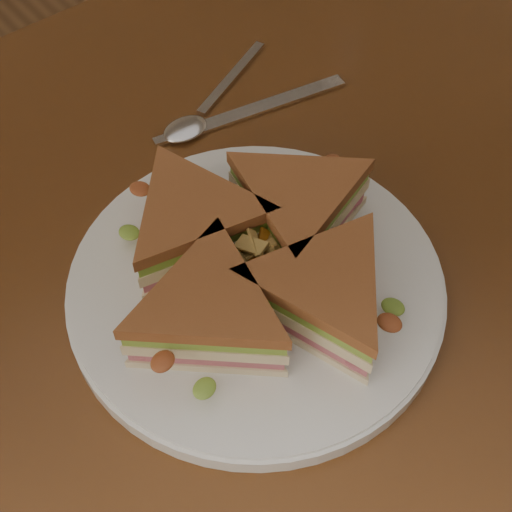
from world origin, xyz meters
The scene contains 7 objects.
ground centered at (0.00, 0.00, 0.00)m, with size 6.00×6.00×0.00m, color brown.
table centered at (0.00, 0.00, 0.65)m, with size 1.20×0.80×0.75m.
plate centered at (-0.04, -0.06, 0.76)m, with size 0.31×0.31×0.02m, color silver.
sandwich_wedges centered at (-0.04, -0.06, 0.80)m, with size 0.30×0.30×0.06m.
crisps_mound centered at (-0.04, -0.06, 0.79)m, with size 0.09×0.09×0.05m, color #C86D19, non-canonical shape.
spoon centered at (0.05, 0.15, 0.75)m, with size 0.17×0.08×0.01m.
knife centered at (0.09, 0.12, 0.75)m, with size 0.21×0.06×0.00m.
Camera 1 is at (-0.25, -0.32, 1.25)m, focal length 50.00 mm.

